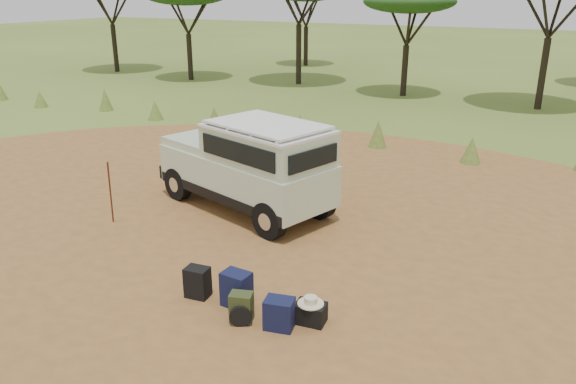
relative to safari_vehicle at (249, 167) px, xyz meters
The scene contains 12 objects.
ground 2.59m from the safari_vehicle, 70.41° to the right, with size 140.00×140.00×0.00m, color #506825.
dirt_clearing 2.59m from the safari_vehicle, 70.41° to the right, with size 23.00×23.00×0.01m, color #996232.
grass_fringe 6.53m from the safari_vehicle, 81.93° to the left, with size 36.60×1.60×0.90m.
safari_vehicle is the anchor object (origin of this frame).
walking_staff 3.06m from the safari_vehicle, 135.03° to the right, with size 0.04×0.04×1.53m, color #5F2016.
backpack_black 4.02m from the safari_vehicle, 71.31° to the right, with size 0.39×0.28×0.53m, color black.
backpack_navy 4.25m from the safari_vehicle, 61.57° to the right, with size 0.45×0.32×0.59m, color #13183B.
backpack_olive 4.70m from the safari_vehicle, 60.25° to the right, with size 0.34×0.25×0.48m, color #303E1C.
duffel_navy 4.94m from the safari_vehicle, 53.45° to the right, with size 0.43×0.33×0.49m, color #13183B.
hard_case 4.91m from the safari_vehicle, 47.60° to the right, with size 0.46×0.33×0.33m, color black.
stuff_sack 4.72m from the safari_vehicle, 60.28° to the right, with size 0.34×0.34×0.34m, color black.
safari_hat 4.88m from the safari_vehicle, 47.60° to the right, with size 0.41×0.41×0.12m.
Camera 1 is at (5.62, -8.06, 4.85)m, focal length 35.00 mm.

